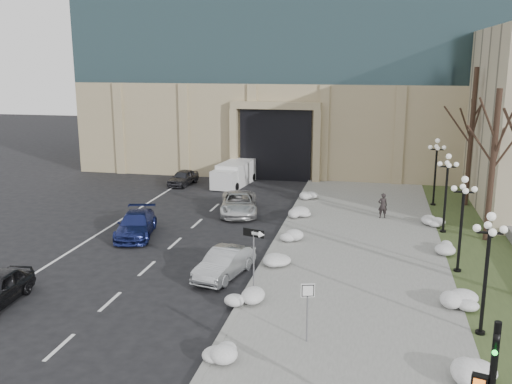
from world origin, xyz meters
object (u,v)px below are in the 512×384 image
car_c (136,225)px  pedestrian (383,206)px  one_way_sign (257,241)px  car_d (239,203)px  keep_sign (308,300)px  car_b (224,263)px  lamppost_d (436,163)px  lamppost_a (487,258)px  car_e (183,178)px  box_truck (235,174)px  lamppost_c (447,183)px  lamppost_b (462,211)px

car_c → pedestrian: 15.39m
one_way_sign → car_d: bearing=124.4°
pedestrian → one_way_sign: size_ratio=0.56×
car_d → pedestrian: size_ratio=3.13×
pedestrian → keep_sign: (-2.72, -17.26, 0.78)m
car_b → pedestrian: size_ratio=2.50×
lamppost_d → lamppost_a: bearing=-90.0°
keep_sign → lamppost_d: size_ratio=0.49×
car_e → keep_sign: (13.09, -24.44, 1.10)m
car_c → keep_sign: keep_sign is taller
pedestrian → one_way_sign: one_way_sign is taller
pedestrian → box_truck: size_ratio=0.27×
car_d → car_e: size_ratio=1.41×
lamppost_a → lamppost_d: bearing=90.0°
car_e → one_way_sign: 22.81m
car_b → lamppost_d: size_ratio=0.85×
keep_sign → lamppost_c: (6.21, 14.96, 1.36)m
car_d → box_truck: 9.00m
car_b → car_d: (-1.98, 11.05, 0.04)m
car_d → lamppost_b: size_ratio=1.07×
keep_sign → lamppost_a: lamppost_a is taller
car_e → lamppost_d: lamppost_d is taller
box_truck → lamppost_a: lamppost_a is taller
lamppost_b → car_b: bearing=-165.8°
box_truck → lamppost_b: bearing=-41.0°
car_d → lamppost_c: bearing=-21.0°
lamppost_c → lamppost_d: (0.00, 6.50, 0.00)m
box_truck → one_way_sign: (6.31, -21.23, 1.49)m
keep_sign → lamppost_b: lamppost_b is taller
car_c → keep_sign: bearing=-57.4°
lamppost_b → box_truck: bearing=131.9°
pedestrian → lamppost_c: 4.70m
car_d → lamppost_a: (12.78, -14.82, 2.37)m
car_b → car_e: (-8.50, 18.72, -0.05)m
car_d → lamppost_a: size_ratio=1.07×
car_b → car_d: car_d is taller
lamppost_c → box_truck: bearing=145.5°
lamppost_a → car_e: bearing=130.6°
car_d → car_e: (-6.52, 7.66, -0.09)m
car_b → car_c: 8.35m
one_way_sign → car_e: bearing=134.5°
keep_sign → lamppost_d: bearing=58.4°
car_d → car_b: bearing=-92.8°
lamppost_b → lamppost_c: bearing=90.0°
pedestrian → lamppost_b: lamppost_b is taller
car_e → lamppost_b: 25.18m
lamppost_a → lamppost_b: size_ratio=1.00×
car_d → car_e: 10.06m
car_b → car_e: bearing=127.4°
car_e → lamppost_c: (19.30, -9.48, 2.46)m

